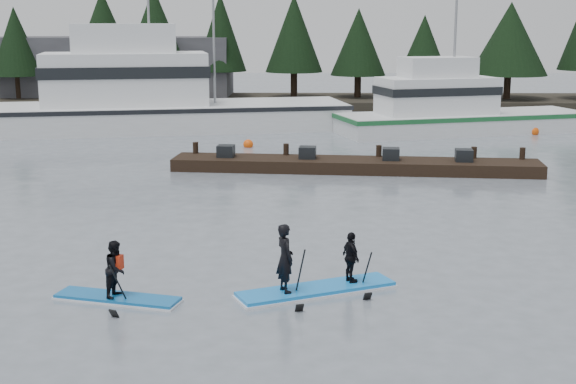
{
  "coord_description": "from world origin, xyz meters",
  "views": [
    {
      "loc": [
        0.35,
        -17.88,
        6.22
      ],
      "look_at": [
        0.0,
        6.0,
        1.1
      ],
      "focal_mm": 50.0,
      "sensor_mm": 36.0,
      "label": 1
    }
  ],
  "objects_px": {
    "fishing_boat_medium": "(456,122)",
    "floating_dock": "(355,165)",
    "paddleboard_solo": "(117,278)",
    "paddleboard_duo": "(315,271)",
    "fishing_boat_large": "(159,115)"
  },
  "relations": [
    {
      "from": "fishing_boat_large",
      "to": "paddleboard_solo",
      "type": "relative_size",
      "value": 7.11
    },
    {
      "from": "fishing_boat_large",
      "to": "paddleboard_duo",
      "type": "relative_size",
      "value": 5.54
    },
    {
      "from": "floating_dock",
      "to": "fishing_boat_large",
      "type": "bearing_deg",
      "value": 134.38
    },
    {
      "from": "paddleboard_solo",
      "to": "floating_dock",
      "type": "bearing_deg",
      "value": 83.04
    },
    {
      "from": "fishing_boat_large",
      "to": "paddleboard_duo",
      "type": "bearing_deg",
      "value": -84.69
    },
    {
      "from": "fishing_boat_medium",
      "to": "paddleboard_solo",
      "type": "relative_size",
      "value": 4.97
    },
    {
      "from": "paddleboard_solo",
      "to": "fishing_boat_medium",
      "type": "bearing_deg",
      "value": 80.11
    },
    {
      "from": "fishing_boat_medium",
      "to": "floating_dock",
      "type": "distance_m",
      "value": 13.66
    },
    {
      "from": "fishing_boat_large",
      "to": "floating_dock",
      "type": "bearing_deg",
      "value": -62.46
    },
    {
      "from": "floating_dock",
      "to": "paddleboard_duo",
      "type": "relative_size",
      "value": 4.04
    },
    {
      "from": "paddleboard_duo",
      "to": "fishing_boat_large",
      "type": "bearing_deg",
      "value": 82.27
    },
    {
      "from": "paddleboard_duo",
      "to": "fishing_boat_medium",
      "type": "bearing_deg",
      "value": 48.34
    },
    {
      "from": "paddleboard_solo",
      "to": "paddleboard_duo",
      "type": "bearing_deg",
      "value": 22.51
    },
    {
      "from": "fishing_boat_large",
      "to": "fishing_boat_medium",
      "type": "height_order",
      "value": "fishing_boat_large"
    },
    {
      "from": "fishing_boat_large",
      "to": "fishing_boat_medium",
      "type": "bearing_deg",
      "value": -14.78
    }
  ]
}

